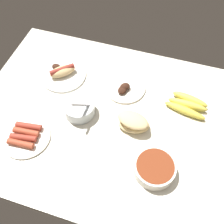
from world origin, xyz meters
The scene contains 8 objects.
ground_plane centered at (0.00, 0.00, -1.50)cm, with size 120.00×90.00×3.00cm, color silver.
plate_grilled_meat centered at (2.51, 18.18, 0.91)cm, with size 19.68×19.68×4.03cm.
plate_hotdog_assembled centered at (-28.77, 17.14, 1.84)cm, with size 22.25×22.25×5.61cm.
bread_stack centered at (11.82, -1.22, 3.60)cm, with size 15.29×10.64×7.20cm.
banana_bunch centered at (32.39, 16.31, 1.80)cm, with size 19.21×13.62×3.83cm.
bowl_coleslaw centered at (-12.91, -0.79, 3.35)cm, with size 13.86×13.95×15.14cm.
plate_sausages centered at (-29.83, -19.63, 1.21)cm, with size 20.74×20.74×3.56cm.
bowl_chili centered at (24.70, -18.06, 2.81)cm, with size 16.09×16.09×5.13cm.
Camera 1 is at (20.87, -60.19, 98.96)cm, focal length 42.73 mm.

